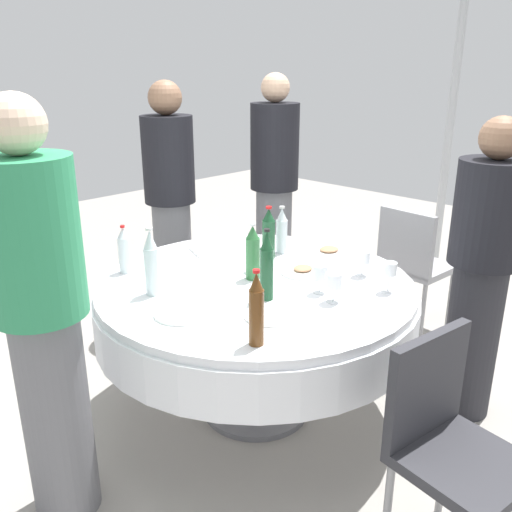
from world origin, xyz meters
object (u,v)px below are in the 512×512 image
Objects in this scene: plate_front at (303,271)px; person_west at (43,316)px; bottle_dark_green_mid at (269,234)px; wine_glass_outer at (321,274)px; chair_south at (447,435)px; wine_glass_near at (390,270)px; bottle_clear_far at (124,251)px; bottle_brown_outer at (256,310)px; wine_glass_south at (256,253)px; bottle_dark_green_east at (267,267)px; wine_glass_east at (363,258)px; plate_left at (329,252)px; plate_rear at (268,315)px; person_far at (171,202)px; person_mid at (274,191)px; bottle_clear_south at (282,231)px; chair_outer at (412,260)px; plate_near at (181,313)px; dining_table at (256,308)px; person_inner at (482,269)px; wine_glass_mid at (334,282)px; bottle_clear_inner at (151,264)px; bottle_green_west at (253,253)px.

plate_front is 1.29m from person_west.
wine_glass_outer is at bearing -110.53° from bottle_dark_green_mid.
chair_south is at bearing -112.47° from plate_front.
wine_glass_near is (0.04, -0.72, -0.03)m from bottle_dark_green_mid.
bottle_clear_far is 1.71× the size of wine_glass_near.
person_west reaches higher than bottle_brown_outer.
bottle_brown_outer is (-0.08, -1.01, 0.03)m from bottle_clear_far.
wine_glass_outer is 0.61× the size of plate_front.
wine_glass_south is at bearing 126.18° from plate_front.
bottle_dark_green_east is 0.57m from wine_glass_east.
plate_rear is at bearing -159.48° from plate_left.
wine_glass_outer is at bearing 136.57° from wine_glass_near.
plate_rear is at bearing -95.05° from person_far.
bottle_dark_green_mid is 0.18× the size of person_far.
bottle_clear_far is at bearing 122.96° from wine_glass_near.
wine_glass_outer is 0.08× the size of person_west.
person_mid is at bearing 41.68° from plate_rear.
bottle_dark_green_mid is 0.55m from bottle_dark_green_east.
person_far reaches higher than wine_glass_near.
bottle_clear_south reaches higher than wine_glass_near.
bottle_dark_green_east reaches higher than chair_outer.
bottle_dark_green_mid reaches higher than plate_near.
person_west reaches higher than person_far.
wine_glass_south is at bearing -93.93° from chair_south.
wine_glass_near is (0.71, -1.10, -0.01)m from bottle_clear_far.
person_mid is at bearing -113.29° from chair_south.
bottle_clear_south is at bearing 25.69° from dining_table.
wine_glass_mid is at bearing -71.62° from person_inner.
plate_left is 1.21× the size of plate_rear.
bottle_clear_inner is 1.13× the size of bottle_green_west.
plate_near is at bearing 175.46° from plate_front.
wine_glass_near is 0.83m from chair_south.
plate_left is 0.84m from chair_outer.
bottle_clear_south is 1.97× the size of wine_glass_outer.
wine_glass_south is (0.09, 0.06, -0.03)m from bottle_green_west.
wine_glass_south reaches higher than dining_table.
bottle_green_west is at bearing 150.19° from plate_front.
bottle_clear_far is 0.80m from person_west.
plate_near is at bearing 155.03° from wine_glass_outer.
wine_glass_south reaches higher than chair_south.
bottle_dark_green_mid is at bearing 93.48° from wine_glass_near.
chair_outer is (1.83, -0.33, -0.37)m from bottle_clear_inner.
bottle_clear_inner reaches higher than bottle_clear_far.
bottle_clear_far is 1.08m from wine_glass_mid.
bottle_clear_south is 1.09× the size of plate_left.
wine_glass_near is at bearing -44.42° from bottle_clear_inner.
wine_glass_east is 1.51m from person_west.
wine_glass_near is at bearing -37.66° from bottle_dark_green_east.
bottle_green_west is 0.11m from wine_glass_south.
bottle_clear_inner is at bearing 177.85° from bottle_clear_south.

